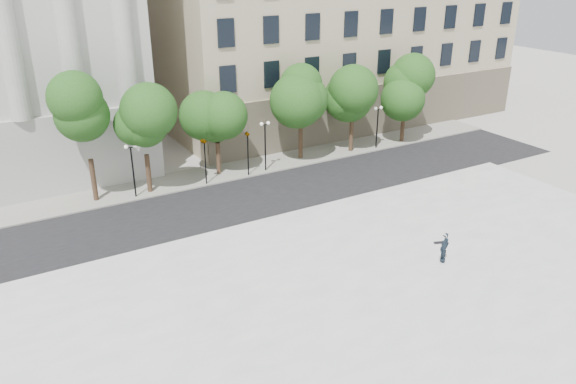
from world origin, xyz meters
name	(u,v)px	position (x,y,z in m)	size (l,w,h in m)	color
ground	(395,347)	(0.00, 0.00, 0.00)	(160.00, 160.00, 0.00)	#B9B6AE
plaza	(355,310)	(0.00, 3.00, 0.23)	(44.00, 22.00, 0.45)	white
street	(228,205)	(0.00, 18.00, 0.01)	(60.00, 8.00, 0.02)	black
far_sidewalk	(196,178)	(0.00, 24.00, 0.06)	(60.00, 4.00, 0.12)	#9A978E
building_east	(310,6)	(20.00, 38.91, 11.14)	(36.00, 26.15, 23.00)	#B4A889
traffic_light_west	(204,139)	(0.21, 22.30, 3.73)	(1.08, 1.81, 4.23)	black
traffic_light_east	(247,132)	(3.82, 22.30, 3.70)	(0.82, 1.79, 4.20)	black
person_lying	(443,258)	(6.74, 3.98, 0.69)	(0.63, 0.41, 1.73)	black
skateboard	(440,242)	(8.26, 5.68, 0.49)	(0.76, 0.20, 0.08)	black
street_trees	(268,104)	(6.28, 23.41, 5.34)	(31.60, 4.67, 7.65)	#382619
lamp_posts	(195,150)	(-0.39, 22.60, 2.87)	(35.74, 0.28, 4.34)	black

